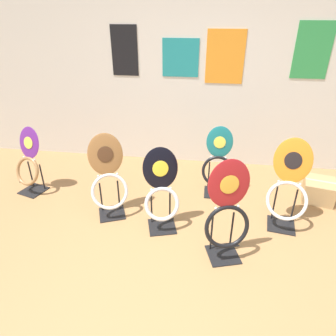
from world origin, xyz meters
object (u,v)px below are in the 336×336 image
toilet_seat_display_crimson_swirl (227,214)px  toilet_seat_display_orange_sun (288,189)px  toilet_seat_display_purple_note (29,164)px  toilet_seat_display_teal_sax (218,163)px  toilet_seat_display_woodgrain (108,178)px  storage_box (318,190)px  toilet_seat_display_jazz_black (161,192)px

toilet_seat_display_crimson_swirl → toilet_seat_display_orange_sun: toilet_seat_display_crimson_swirl is taller
toilet_seat_display_orange_sun → toilet_seat_display_purple_note: (-2.99, 0.25, -0.06)m
toilet_seat_display_crimson_swirl → toilet_seat_display_teal_sax: bearing=93.8°
toilet_seat_display_orange_sun → toilet_seat_display_purple_note: toilet_seat_display_orange_sun is taller
toilet_seat_display_woodgrain → storage_box: bearing=14.2°
toilet_seat_display_crimson_swirl → storage_box: bearing=44.0°
toilet_seat_display_orange_sun → toilet_seat_display_jazz_black: bearing=-170.3°
toilet_seat_display_teal_sax → toilet_seat_display_purple_note: 2.30m
toilet_seat_display_orange_sun → toilet_seat_display_jazz_black: (-1.27, -0.22, -0.02)m
toilet_seat_display_teal_sax → toilet_seat_display_purple_note: toilet_seat_display_teal_sax is taller
toilet_seat_display_teal_sax → toilet_seat_display_orange_sun: bearing=-36.4°
toilet_seat_display_jazz_black → storage_box: toilet_seat_display_jazz_black is taller
toilet_seat_display_orange_sun → toilet_seat_display_crimson_swirl: bearing=-138.5°
toilet_seat_display_crimson_swirl → toilet_seat_display_jazz_black: (-0.64, 0.34, -0.05)m
toilet_seat_display_woodgrain → toilet_seat_display_crimson_swirl: size_ratio=0.92×
toilet_seat_display_teal_sax → storage_box: bearing=1.6°
toilet_seat_display_purple_note → toilet_seat_display_teal_sax: bearing=6.6°
toilet_seat_display_crimson_swirl → toilet_seat_display_orange_sun: size_ratio=1.05×
toilet_seat_display_purple_note → toilet_seat_display_jazz_black: (1.72, -0.47, 0.04)m
toilet_seat_display_woodgrain → toilet_seat_display_purple_note: 1.15m
toilet_seat_display_purple_note → toilet_seat_display_jazz_black: 1.78m
toilet_seat_display_crimson_swirl → toilet_seat_display_purple_note: (-2.36, 0.81, -0.10)m
storage_box → toilet_seat_display_teal_sax: bearing=-178.4°
toilet_seat_display_crimson_swirl → toilet_seat_display_jazz_black: bearing=151.9°
toilet_seat_display_teal_sax → toilet_seat_display_jazz_black: size_ratio=0.99×
toilet_seat_display_crimson_swirl → toilet_seat_display_jazz_black: toilet_seat_display_crimson_swirl is taller
toilet_seat_display_woodgrain → storage_box: toilet_seat_display_woodgrain is taller
toilet_seat_display_woodgrain → storage_box: 2.49m
toilet_seat_display_teal_sax → toilet_seat_display_orange_sun: size_ratio=0.92×
toilet_seat_display_woodgrain → toilet_seat_display_crimson_swirl: (1.24, -0.50, 0.03)m
toilet_seat_display_jazz_black → storage_box: (1.79, 0.77, -0.30)m
toilet_seat_display_teal_sax → toilet_seat_display_jazz_black: 0.93m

